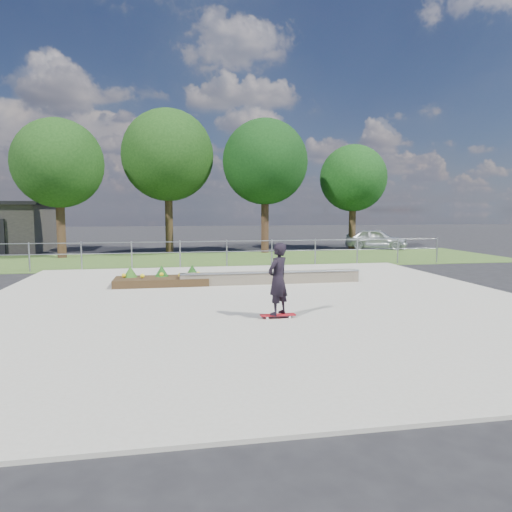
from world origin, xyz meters
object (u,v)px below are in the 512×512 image
at_px(planter_bed, 162,279).
at_px(skateboarder, 278,279).
at_px(parked_car, 376,239).
at_px(grind_ledge, 271,277).

height_order(planter_bed, skateboarder, skateboarder).
distance_m(planter_bed, parked_car, 17.92).
height_order(grind_ledge, skateboarder, skateboarder).
bearing_deg(planter_bed, grind_ledge, -6.45).
relative_size(planter_bed, parked_car, 0.78).
xyz_separation_m(skateboarder, parked_car, (10.47, 17.33, -0.30)).
distance_m(grind_ledge, skateboarder, 4.90).
bearing_deg(parked_car, skateboarder, 179.14).
relative_size(skateboarder, parked_car, 0.45).
relative_size(grind_ledge, skateboarder, 3.51).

